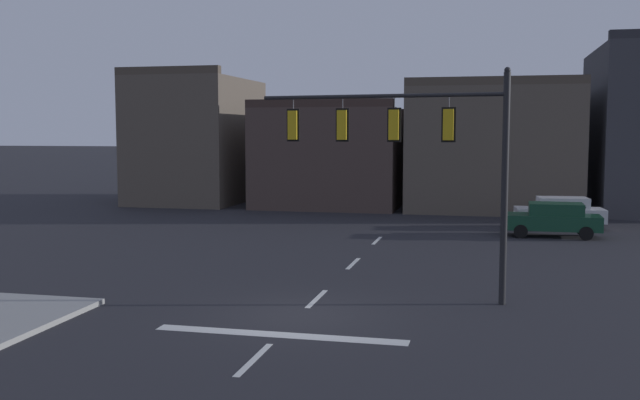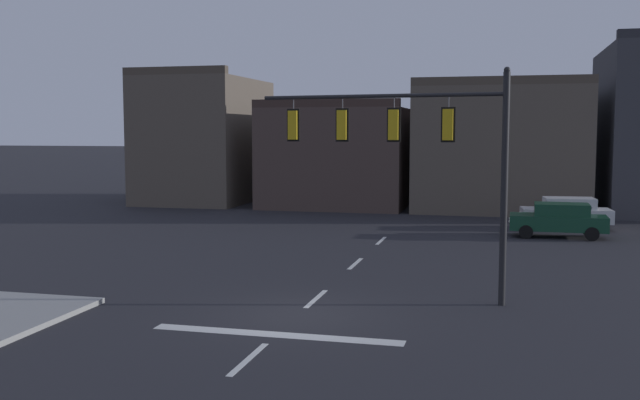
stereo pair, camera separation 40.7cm
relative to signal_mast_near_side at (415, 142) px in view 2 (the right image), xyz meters
The scene contains 7 objects.
ground_plane 6.17m from the signal_mast_near_side, 134.35° to the right, with size 400.00×400.00×0.00m, color #232328.
stop_bar_paint 7.31m from the signal_mast_near_side, 119.93° to the right, with size 6.40×0.50×0.01m, color silver.
lane_centreline 5.53m from the signal_mast_near_side, 162.84° to the right, with size 0.16×26.40×0.01m.
signal_mast_near_side is the anchor object (origin of this frame).
car_lot_nearside 15.63m from the signal_mast_near_side, 70.09° to the left, with size 4.49×1.98×1.61m.
car_lot_middle 18.79m from the signal_mast_near_side, 71.75° to the left, with size 4.57×2.21×1.61m.
building_row 27.51m from the signal_mast_near_side, 93.32° to the left, with size 37.62×12.50×10.60m.
Camera 2 is at (5.36, -18.87, 5.01)m, focal length 41.12 mm.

